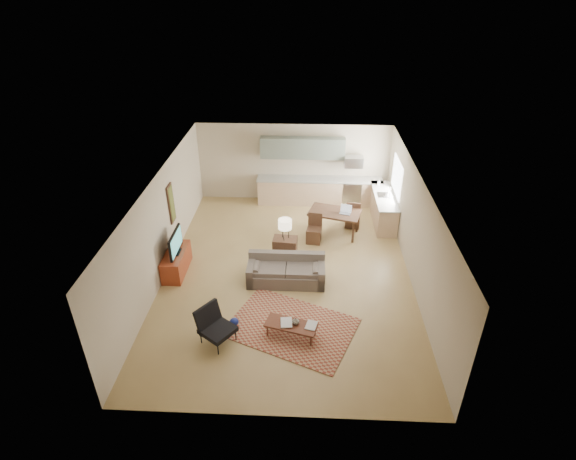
{
  "coord_description": "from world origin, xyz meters",
  "views": [
    {
      "loc": [
        0.46,
        -9.86,
        7.1
      ],
      "look_at": [
        0.0,
        0.3,
        1.15
      ],
      "focal_mm": 28.0,
      "sensor_mm": 36.0,
      "label": 1
    }
  ],
  "objects_px": {
    "sofa": "(286,270)",
    "tv_credenza": "(176,262)",
    "console_table": "(285,250)",
    "dining_table": "(334,223)",
    "armchair": "(217,327)",
    "coffee_table": "(291,330)"
  },
  "relations": [
    {
      "from": "coffee_table",
      "to": "tv_credenza",
      "type": "distance_m",
      "value": 3.93
    },
    {
      "from": "sofa",
      "to": "tv_credenza",
      "type": "height_order",
      "value": "sofa"
    },
    {
      "from": "armchair",
      "to": "dining_table",
      "type": "relative_size",
      "value": 0.56
    },
    {
      "from": "console_table",
      "to": "dining_table",
      "type": "xyz_separation_m",
      "value": [
        1.42,
        1.6,
        0.01
      ]
    },
    {
      "from": "armchair",
      "to": "console_table",
      "type": "distance_m",
      "value": 3.43
    },
    {
      "from": "coffee_table",
      "to": "console_table",
      "type": "height_order",
      "value": "console_table"
    },
    {
      "from": "armchair",
      "to": "tv_credenza",
      "type": "xyz_separation_m",
      "value": [
        -1.59,
        2.58,
        -0.12
      ]
    },
    {
      "from": "sofa",
      "to": "armchair",
      "type": "distance_m",
      "value": 2.63
    },
    {
      "from": "console_table",
      "to": "dining_table",
      "type": "bearing_deg",
      "value": 53.59
    },
    {
      "from": "armchair",
      "to": "tv_credenza",
      "type": "distance_m",
      "value": 3.03
    },
    {
      "from": "sofa",
      "to": "console_table",
      "type": "relative_size",
      "value": 2.76
    },
    {
      "from": "sofa",
      "to": "tv_credenza",
      "type": "bearing_deg",
      "value": 173.73
    },
    {
      "from": "sofa",
      "to": "tv_credenza",
      "type": "relative_size",
      "value": 1.58
    },
    {
      "from": "tv_credenza",
      "to": "console_table",
      "type": "distance_m",
      "value": 2.95
    },
    {
      "from": "armchair",
      "to": "console_table",
      "type": "bearing_deg",
      "value": 14.24
    },
    {
      "from": "coffee_table",
      "to": "console_table",
      "type": "relative_size",
      "value": 1.52
    },
    {
      "from": "coffee_table",
      "to": "dining_table",
      "type": "height_order",
      "value": "dining_table"
    },
    {
      "from": "sofa",
      "to": "console_table",
      "type": "distance_m",
      "value": 0.93
    },
    {
      "from": "console_table",
      "to": "dining_table",
      "type": "distance_m",
      "value": 2.14
    },
    {
      "from": "sofa",
      "to": "armchair",
      "type": "xyz_separation_m",
      "value": [
        -1.37,
        -2.25,
        0.06
      ]
    },
    {
      "from": "tv_credenza",
      "to": "console_table",
      "type": "xyz_separation_m",
      "value": [
        2.89,
        0.59,
        0.07
      ]
    },
    {
      "from": "tv_credenza",
      "to": "dining_table",
      "type": "relative_size",
      "value": 0.87
    }
  ]
}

